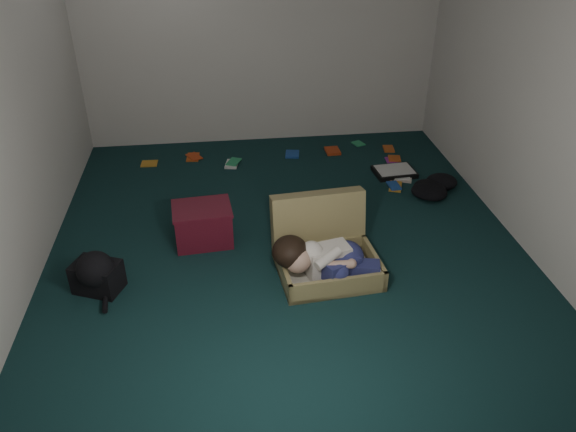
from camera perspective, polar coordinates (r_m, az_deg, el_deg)
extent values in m
plane|color=#0F2A2B|center=(4.89, -0.22, -2.60)|extent=(4.50, 4.50, 0.00)
plane|color=silver|center=(6.46, -2.83, 18.50)|extent=(4.50, 0.00, 4.50)
plane|color=silver|center=(2.33, 6.56, -6.65)|extent=(4.50, 0.00, 4.50)
plane|color=silver|center=(4.53, -26.64, 9.63)|extent=(0.00, 4.50, 4.50)
plane|color=silver|center=(4.95, 23.95, 11.90)|extent=(0.00, 4.50, 4.50)
cube|color=#978953|center=(4.44, 4.20, -5.30)|extent=(0.82, 0.62, 0.18)
cube|color=beige|center=(4.46, 4.18, -5.77)|extent=(0.74, 0.54, 0.02)
cube|color=#978953|center=(4.61, 3.08, -0.87)|extent=(0.79, 0.30, 0.57)
cube|color=white|center=(4.36, 4.05, -4.49)|extent=(0.36, 0.26, 0.24)
sphere|color=tan|center=(4.24, 0.99, -4.45)|extent=(0.21, 0.21, 0.21)
ellipsoid|color=black|center=(4.26, 0.23, -3.64)|extent=(0.28, 0.29, 0.24)
ellipsoid|color=navy|center=(4.41, 6.08, -4.12)|extent=(0.25, 0.29, 0.24)
cube|color=navy|center=(4.30, 5.44, -5.31)|extent=(0.32, 0.26, 0.15)
cube|color=navy|center=(4.35, 7.55, -5.38)|extent=(0.29, 0.19, 0.12)
sphere|color=white|center=(4.42, 8.67, -5.17)|extent=(0.12, 0.12, 0.12)
sphere|color=white|center=(4.37, 9.00, -5.87)|extent=(0.11, 0.11, 0.11)
cylinder|color=tan|center=(4.23, 5.33, -4.95)|extent=(0.20, 0.08, 0.07)
cube|color=#591220|center=(4.86, -8.62, -0.98)|extent=(0.50, 0.41, 0.32)
cube|color=#591220|center=(4.78, -8.78, 0.75)|extent=(0.52, 0.43, 0.02)
cube|color=black|center=(6.10, 10.75, 4.43)|extent=(0.45, 0.35, 0.05)
cube|color=white|center=(6.09, 10.78, 4.68)|extent=(0.40, 0.31, 0.01)
cube|color=orange|center=(6.40, -13.91, 5.22)|extent=(0.18, 0.13, 0.02)
cube|color=#C25019|center=(6.46, -9.64, 5.94)|extent=(0.22, 0.21, 0.02)
cube|color=silver|center=(6.23, -5.73, 5.25)|extent=(0.18, 0.21, 0.02)
cube|color=#1B4596|center=(6.43, 0.44, 6.28)|extent=(0.19, 0.21, 0.02)
cube|color=#C53D17|center=(6.52, 4.55, 6.57)|extent=(0.22, 0.21, 0.02)
cube|color=#28945A|center=(6.76, 7.15, 7.34)|extent=(0.19, 0.15, 0.02)
cube|color=purple|center=(6.40, 10.58, 5.60)|extent=(0.22, 0.22, 0.02)
cube|color=beige|center=(6.00, 11.58, 3.66)|extent=(0.16, 0.20, 0.02)
cube|color=orange|center=(5.83, 10.86, 2.93)|extent=(0.20, 0.22, 0.02)
cube|color=#C25019|center=(6.67, 10.18, 6.72)|extent=(0.22, 0.20, 0.02)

